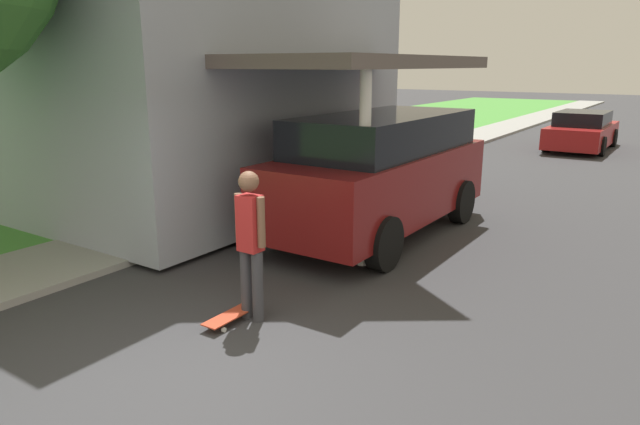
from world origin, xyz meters
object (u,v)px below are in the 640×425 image
object	(u,v)px
car_down_street	(582,131)
skateboard	(232,315)
suv_parked	(381,171)
skateboarder	(250,239)

from	to	relation	value
car_down_street	skateboard	bearing A→B (deg)	-92.33
suv_parked	skateboard	xyz separation A→B (m)	(0.25, -4.04, -1.02)
skateboard	car_down_street	bearing A→B (deg)	87.67
skateboarder	car_down_street	bearing A→B (deg)	88.12
suv_parked	skateboard	bearing A→B (deg)	-86.39
skateboarder	skateboard	xyz separation A→B (m)	(-0.14, -0.20, -0.88)
car_down_street	skateboard	xyz separation A→B (m)	(-0.69, -16.90, -0.54)
skateboard	suv_parked	bearing A→B (deg)	93.61
suv_parked	skateboard	distance (m)	4.17
suv_parked	skateboarder	size ratio (longest dim) A/B	2.85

